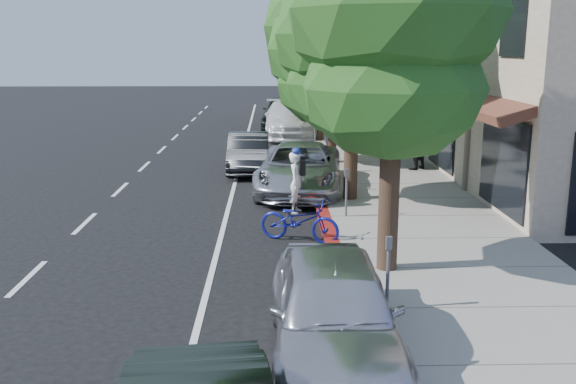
{
  "coord_description": "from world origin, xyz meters",
  "views": [
    {
      "loc": [
        -1.38,
        -14.05,
        4.47
      ],
      "look_at": [
        -1.02,
        -0.4,
        1.35
      ],
      "focal_mm": 40.0,
      "sensor_mm": 36.0,
      "label": 1
    }
  ],
  "objects_px": {
    "street_tree_0": "(395,17)",
    "street_tree_2": "(333,52)",
    "cyclist": "(296,182)",
    "dark_sedan": "(249,152)",
    "pedestrian": "(415,145)",
    "street_tree_1": "(353,39)",
    "dark_suv_far": "(283,112)",
    "near_car_a": "(334,310)",
    "street_tree_5": "(306,52)",
    "street_tree_4": "(312,37)",
    "white_pickup": "(289,119)",
    "street_tree_3": "(321,30)",
    "silver_suv": "(300,168)",
    "bicycle": "(300,220)"
  },
  "relations": [
    {
      "from": "silver_suv",
      "to": "white_pickup",
      "type": "bearing_deg",
      "value": 95.65
    },
    {
      "from": "street_tree_5",
      "to": "near_car_a",
      "type": "bearing_deg",
      "value": -92.39
    },
    {
      "from": "street_tree_2",
      "to": "dark_sedan",
      "type": "bearing_deg",
      "value": -162.12
    },
    {
      "from": "street_tree_1",
      "to": "dark_suv_far",
      "type": "relative_size",
      "value": 1.44
    },
    {
      "from": "street_tree_5",
      "to": "pedestrian",
      "type": "relative_size",
      "value": 3.81
    },
    {
      "from": "pedestrian",
      "to": "street_tree_4",
      "type": "bearing_deg",
      "value": -114.31
    },
    {
      "from": "silver_suv",
      "to": "pedestrian",
      "type": "bearing_deg",
      "value": 39.95
    },
    {
      "from": "dark_suv_far",
      "to": "near_car_a",
      "type": "distance_m",
      "value": 27.0
    },
    {
      "from": "cyclist",
      "to": "pedestrian",
      "type": "bearing_deg",
      "value": -23.05
    },
    {
      "from": "street_tree_0",
      "to": "silver_suv",
      "type": "height_order",
      "value": "street_tree_0"
    },
    {
      "from": "street_tree_0",
      "to": "street_tree_2",
      "type": "xyz_separation_m",
      "value": [
        -0.0,
        12.0,
        -0.74
      ]
    },
    {
      "from": "cyclist",
      "to": "dark_suv_far",
      "type": "distance_m",
      "value": 18.5
    },
    {
      "from": "street_tree_3",
      "to": "white_pickup",
      "type": "height_order",
      "value": "street_tree_3"
    },
    {
      "from": "street_tree_5",
      "to": "bicycle",
      "type": "distance_m",
      "value": 27.98
    },
    {
      "from": "street_tree_3",
      "to": "dark_suv_far",
      "type": "height_order",
      "value": "street_tree_3"
    },
    {
      "from": "street_tree_3",
      "to": "street_tree_5",
      "type": "xyz_separation_m",
      "value": [
        0.0,
        12.0,
        -1.14
      ]
    },
    {
      "from": "cyclist",
      "to": "silver_suv",
      "type": "relative_size",
      "value": 0.31
    },
    {
      "from": "street_tree_3",
      "to": "pedestrian",
      "type": "height_order",
      "value": "street_tree_3"
    },
    {
      "from": "near_car_a",
      "to": "street_tree_1",
      "type": "bearing_deg",
      "value": 81.98
    },
    {
      "from": "street_tree_2",
      "to": "street_tree_0",
      "type": "bearing_deg",
      "value": -90.0
    },
    {
      "from": "dark_sedan",
      "to": "near_car_a",
      "type": "xyz_separation_m",
      "value": [
        1.7,
        -14.5,
        0.09
      ]
    },
    {
      "from": "street_tree_4",
      "to": "pedestrian",
      "type": "relative_size",
      "value": 4.5
    },
    {
      "from": "street_tree_0",
      "to": "street_tree_4",
      "type": "bearing_deg",
      "value": 90.0
    },
    {
      "from": "dark_suv_far",
      "to": "pedestrian",
      "type": "distance_m",
      "value": 13.84
    },
    {
      "from": "dark_suv_far",
      "to": "near_car_a",
      "type": "relative_size",
      "value": 1.15
    },
    {
      "from": "street_tree_3",
      "to": "white_pickup",
      "type": "relative_size",
      "value": 1.43
    },
    {
      "from": "street_tree_5",
      "to": "dark_sedan",
      "type": "height_order",
      "value": "street_tree_5"
    },
    {
      "from": "street_tree_4",
      "to": "street_tree_3",
      "type": "bearing_deg",
      "value": -90.0
    },
    {
      "from": "cyclist",
      "to": "dark_sedan",
      "type": "bearing_deg",
      "value": 30.44
    },
    {
      "from": "dark_sedan",
      "to": "street_tree_2",
      "type": "bearing_deg",
      "value": 17.12
    },
    {
      "from": "cyclist",
      "to": "dark_sedan",
      "type": "height_order",
      "value": "cyclist"
    },
    {
      "from": "dark_sedan",
      "to": "near_car_a",
      "type": "bearing_deg",
      "value": -84.07
    },
    {
      "from": "cyclist",
      "to": "dark_sedan",
      "type": "xyz_separation_m",
      "value": [
        -1.5,
        6.0,
        -0.15
      ]
    },
    {
      "from": "street_tree_3",
      "to": "near_car_a",
      "type": "distance_m",
      "value": 21.99
    },
    {
      "from": "street_tree_4",
      "to": "silver_suv",
      "type": "bearing_deg",
      "value": -94.85
    },
    {
      "from": "dark_sedan",
      "to": "near_car_a",
      "type": "distance_m",
      "value": 14.6
    },
    {
      "from": "street_tree_1",
      "to": "cyclist",
      "type": "height_order",
      "value": "street_tree_1"
    },
    {
      "from": "silver_suv",
      "to": "pedestrian",
      "type": "xyz_separation_m",
      "value": [
        4.24,
        2.89,
        0.28
      ]
    },
    {
      "from": "street_tree_4",
      "to": "dark_suv_far",
      "type": "xyz_separation_m",
      "value": [
        -1.6,
        -0.5,
        -4.04
      ]
    },
    {
      "from": "pedestrian",
      "to": "street_tree_1",
      "type": "bearing_deg",
      "value": 21.05
    },
    {
      "from": "street_tree_1",
      "to": "dark_suv_far",
      "type": "distance_m",
      "value": 17.97
    },
    {
      "from": "street_tree_1",
      "to": "dark_sedan",
      "type": "distance_m",
      "value": 7.1
    },
    {
      "from": "street_tree_0",
      "to": "street_tree_1",
      "type": "relative_size",
      "value": 1.04
    },
    {
      "from": "near_car_a",
      "to": "pedestrian",
      "type": "xyz_separation_m",
      "value": [
        4.24,
        13.89,
        0.26
      ]
    },
    {
      "from": "white_pickup",
      "to": "street_tree_5",
      "type": "bearing_deg",
      "value": 80.21
    },
    {
      "from": "street_tree_3",
      "to": "pedestrian",
      "type": "distance_m",
      "value": 9.12
    },
    {
      "from": "street_tree_0",
      "to": "dark_sedan",
      "type": "bearing_deg",
      "value": 105.74
    },
    {
      "from": "street_tree_1",
      "to": "dark_suv_far",
      "type": "bearing_deg",
      "value": 95.22
    },
    {
      "from": "street_tree_5",
      "to": "pedestrian",
      "type": "distance_m",
      "value": 20.04
    },
    {
      "from": "street_tree_4",
      "to": "pedestrian",
      "type": "bearing_deg",
      "value": -78.23
    }
  ]
}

